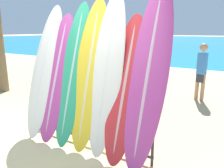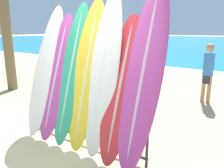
% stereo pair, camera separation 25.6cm
% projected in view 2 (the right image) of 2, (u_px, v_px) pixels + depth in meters
% --- Properties ---
extents(ground_plane, '(160.00, 160.00, 0.00)m').
position_uv_depth(ground_plane, '(34.00, 161.00, 3.16)').
color(ground_plane, tan).
extents(surfboard_rack, '(2.27, 0.04, 0.85)m').
position_uv_depth(surfboard_rack, '(84.00, 118.00, 3.52)').
color(surfboard_rack, '#28282D').
rests_on(surfboard_rack, ground_plane).
extents(surfboard_slot_0, '(0.57, 0.90, 2.29)m').
position_uv_depth(surfboard_slot_0, '(46.00, 70.00, 3.94)').
color(surfboard_slot_0, silver).
rests_on(surfboard_slot_0, ground_plane).
extents(surfboard_slot_1, '(0.59, 0.80, 2.13)m').
position_uv_depth(surfboard_slot_1, '(57.00, 76.00, 3.77)').
color(surfboard_slot_1, '#B23D8E').
rests_on(surfboard_slot_1, ground_plane).
extents(surfboard_slot_2, '(0.51, 0.81, 2.31)m').
position_uv_depth(surfboard_slot_2, '(71.00, 73.00, 3.58)').
color(surfboard_slot_2, '#289E70').
rests_on(surfboard_slot_2, ground_plane).
extents(surfboard_slot_3, '(0.56, 0.74, 2.34)m').
position_uv_depth(surfboard_slot_3, '(87.00, 75.00, 3.39)').
color(surfboard_slot_3, yellow).
rests_on(surfboard_slot_3, ground_plane).
extents(surfboard_slot_4, '(0.51, 0.71, 2.42)m').
position_uv_depth(surfboard_slot_4, '(103.00, 74.00, 3.21)').
color(surfboard_slot_4, silver).
rests_on(surfboard_slot_4, ground_plane).
extents(surfboard_slot_5, '(0.51, 0.78, 2.08)m').
position_uv_depth(surfboard_slot_5, '(120.00, 89.00, 3.06)').
color(surfboard_slot_5, red).
rests_on(surfboard_slot_5, ground_plane).
extents(surfboard_slot_6, '(0.55, 0.95, 2.51)m').
position_uv_depth(surfboard_slot_6, '(143.00, 75.00, 2.89)').
color(surfboard_slot_6, '#B23D8E').
rests_on(surfboard_slot_6, ground_plane).
extents(person_near_water, '(0.27, 0.22, 1.62)m').
position_uv_depth(person_near_water, '(106.00, 66.00, 5.98)').
color(person_near_water, '#A87A5B').
rests_on(person_near_water, ground_plane).
extents(person_mid_beach, '(0.24, 0.29, 1.78)m').
position_uv_depth(person_mid_beach, '(142.00, 50.00, 9.84)').
color(person_mid_beach, '#A87A5B').
rests_on(person_mid_beach, ground_plane).
extents(person_far_left, '(0.25, 0.20, 1.52)m').
position_uv_depth(person_far_left, '(208.00, 71.00, 5.54)').
color(person_far_left, '#A87A5B').
rests_on(person_far_left, ground_plane).
extents(person_far_right, '(0.30, 0.24, 1.78)m').
position_uv_depth(person_far_right, '(150.00, 55.00, 7.82)').
color(person_far_right, '#846047').
rests_on(person_far_right, ground_plane).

